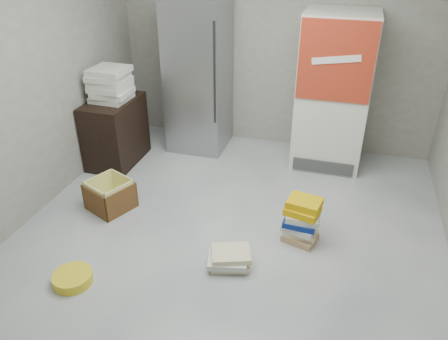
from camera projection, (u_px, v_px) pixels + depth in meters
name	position (u px, v px, depth m)	size (l,w,h in m)	color
ground	(218.00, 257.00, 3.91)	(5.00, 5.00, 0.00)	#BBBBB6
room_shell	(216.00, 58.00, 3.02)	(4.04, 5.04, 2.82)	#9C968D
steel_fridge	(199.00, 76.00, 5.44)	(0.70, 0.72, 1.90)	#A0A2A8
coke_cooler	(333.00, 92.00, 5.05)	(0.80, 0.73, 1.80)	silver
wood_shelf	(116.00, 131.00, 5.30)	(0.50, 0.80, 0.80)	black
supply_box_stack	(110.00, 84.00, 5.01)	(0.44, 0.43, 0.39)	white
phonebook_stack_main	(302.00, 221.00, 4.02)	(0.36, 0.32, 0.44)	tan
phonebook_stack_side	(229.00, 259.00, 3.78)	(0.41, 0.37, 0.15)	beige
cardboard_box	(110.00, 197.00, 4.53)	(0.53, 0.53, 0.32)	yellow
bucket_lid	(73.00, 278.00, 3.62)	(0.33, 0.33, 0.09)	yellow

